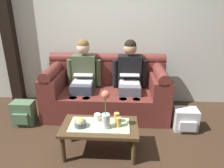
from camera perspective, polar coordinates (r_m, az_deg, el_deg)
name	(u,v)px	position (r m, az deg, el deg)	size (l,w,h in m)	color
ground_plane	(99,157)	(2.69, -3.49, -19.28)	(14.00, 14.00, 0.00)	#382619
back_wall_patterned	(108,22)	(3.76, -1.01, 16.61)	(6.00, 0.12, 2.90)	silver
timber_pillar	(7,22)	(4.14, -26.74, 14.89)	(0.20, 0.20, 2.90)	black
couch	(107,91)	(3.49, -1.51, -1.97)	(1.97, 0.88, 0.96)	maroon
person_left	(83,75)	(3.44, -7.82, 2.51)	(0.56, 0.67, 1.22)	#383D4C
person_right	(129,76)	(3.38, 4.81, 2.31)	(0.56, 0.67, 1.22)	#595B66
coffee_table	(100,129)	(2.57, -3.40, -12.18)	(0.91, 0.49, 0.39)	#47331E
flower_vase	(106,112)	(2.38, -1.73, -7.68)	(0.10, 0.10, 0.46)	silver
snack_bowl	(80,123)	(2.50, -8.64, -10.51)	(0.14, 0.14, 0.11)	#4C5666
cup_near_left	(118,122)	(2.47, 1.75, -10.33)	(0.07, 0.07, 0.12)	gold
cup_near_right	(117,118)	(2.55, 1.26, -9.15)	(0.07, 0.07, 0.12)	gold
cup_far_center	(97,117)	(2.60, -3.99, -9.06)	(0.08, 0.08, 0.09)	white
backpack_right	(186,120)	(3.27, 19.49, -9.19)	(0.33, 0.28, 0.32)	#B7B7BC
backpack_left	(24,113)	(3.48, -23.01, -7.35)	(0.32, 0.26, 0.37)	#4C6B4C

